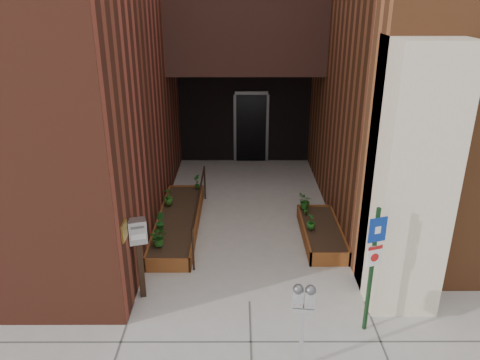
{
  "coord_description": "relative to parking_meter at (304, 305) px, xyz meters",
  "views": [
    {
      "loc": [
        -0.18,
        -6.7,
        5.03
      ],
      "look_at": [
        -0.16,
        1.8,
        1.55
      ],
      "focal_mm": 35.0,
      "sensor_mm": 36.0,
      "label": 1
    }
  ],
  "objects": [
    {
      "name": "sign_post",
      "position": [
        1.13,
        0.8,
        0.24
      ],
      "size": [
        0.28,
        0.12,
        2.14
      ],
      "color": "black",
      "rests_on": "ground"
    },
    {
      "name": "planter_right",
      "position": [
        0.91,
        3.71,
        -0.95
      ],
      "size": [
        0.8,
        2.2,
        0.3
      ],
      "color": "brown",
      "rests_on": "ground"
    },
    {
      "name": "shrub_left_b",
      "position": [
        -2.54,
        3.56,
        -0.58
      ],
      "size": [
        0.27,
        0.27,
        0.39
      ],
      "primitive_type": "imported",
      "rotation": [
        0.0,
        0.0,
        1.9
      ],
      "color": "#18571A",
      "rests_on": "planter_left"
    },
    {
      "name": "shrub_left_a",
      "position": [
        -2.46,
        2.93,
        -0.58
      ],
      "size": [
        0.4,
        0.4,
        0.39
      ],
      "primitive_type": "imported",
      "rotation": [
        0.0,
        0.0,
        0.15
      ],
      "color": "#215919",
      "rests_on": "planter_left"
    },
    {
      "name": "parking_meter",
      "position": [
        0.0,
        0.0,
        0.0
      ],
      "size": [
        0.32,
        0.16,
        1.4
      ],
      "color": "#AFAFB1",
      "rests_on": "ground"
    },
    {
      "name": "payment_dropbox",
      "position": [
        -2.56,
        1.69,
        0.0
      ],
      "size": [
        0.35,
        0.3,
        1.5
      ],
      "color": "black",
      "rests_on": "ground"
    },
    {
      "name": "handrail",
      "position": [
        -1.74,
        4.16,
        -0.33
      ],
      "size": [
        0.04,
        3.34,
        0.9
      ],
      "color": "black",
      "rests_on": "ground"
    },
    {
      "name": "ground",
      "position": [
        -0.69,
        1.51,
        -1.08
      ],
      "size": [
        80.0,
        80.0,
        0.0
      ],
      "primitive_type": "plane",
      "color": "#9E9991",
      "rests_on": "ground"
    },
    {
      "name": "planter_left",
      "position": [
        -2.24,
        4.21,
        -0.95
      ],
      "size": [
        0.9,
        3.6,
        0.3
      ],
      "color": "brown",
      "rests_on": "ground"
    },
    {
      "name": "shrub_right_c",
      "position": [
        0.66,
        4.61,
        -0.6
      ],
      "size": [
        0.43,
        0.43,
        0.37
      ],
      "primitive_type": "imported",
      "rotation": [
        0.0,
        0.0,
        4.31
      ],
      "color": "#21601B",
      "rests_on": "planter_right"
    },
    {
      "name": "shrub_right_a",
      "position": [
        0.66,
        3.62,
        -0.62
      ],
      "size": [
        0.19,
        0.19,
        0.33
      ],
      "primitive_type": "imported",
      "rotation": [
        0.0,
        0.0,
        1.6
      ],
      "color": "#1E601B",
      "rests_on": "planter_right"
    },
    {
      "name": "shrub_left_c",
      "position": [
        -2.54,
        4.85,
        -0.58
      ],
      "size": [
        0.25,
        0.25,
        0.4
      ],
      "primitive_type": "imported",
      "rotation": [
        0.0,
        0.0,
        3.26
      ],
      "color": "#2B5F1B",
      "rests_on": "planter_left"
    },
    {
      "name": "shrub_right_b",
      "position": [
        0.66,
        4.33,
        -0.62
      ],
      "size": [
        0.24,
        0.24,
        0.33
      ],
      "primitive_type": "imported",
      "rotation": [
        0.0,
        0.0,
        2.61
      ],
      "color": "#1F5418",
      "rests_on": "planter_right"
    },
    {
      "name": "shrub_left_d",
      "position": [
        -1.94,
        5.81,
        -0.6
      ],
      "size": [
        0.26,
        0.26,
        0.37
      ],
      "primitive_type": "imported",
      "rotation": [
        0.0,
        0.0,
        5.13
      ],
      "color": "#1B5F1E",
      "rests_on": "planter_left"
    }
  ]
}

